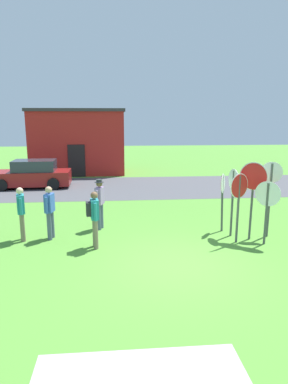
{
  "coord_description": "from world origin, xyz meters",
  "views": [
    {
      "loc": [
        -1.6,
        -8.12,
        3.73
      ],
      "look_at": [
        -0.62,
        3.06,
        1.3
      ],
      "focal_mm": 31.76,
      "sensor_mm": 36.0,
      "label": 1
    }
  ],
  "objects": [
    {
      "name": "building_background",
      "position": [
        -4.05,
        16.0,
        2.2
      ],
      "size": [
        6.4,
        3.91,
        4.39
      ],
      "color": "#B2231E",
      "rests_on": "ground"
    },
    {
      "name": "stop_sign_leaning_left",
      "position": [
        2.09,
        1.5,
        1.47
      ],
      "size": [
        0.67,
        0.39,
        2.15
      ],
      "color": "#474C4C",
      "rests_on": "ground"
    },
    {
      "name": "ground_plane",
      "position": [
        0.0,
        0.0,
        0.0
      ],
      "size": [
        80.0,
        80.0,
        0.0
      ],
      "primitive_type": "plane",
      "color": "#518E33"
    },
    {
      "name": "stop_sign_rear_right",
      "position": [
        3.27,
        1.95,
        1.63
      ],
      "size": [
        0.64,
        0.22,
        2.43
      ],
      "color": "#474C4C",
      "rests_on": "ground"
    },
    {
      "name": "parked_car_on_street",
      "position": [
        -6.18,
        10.88,
        0.69
      ],
      "size": [
        4.36,
        2.14,
        1.51
      ],
      "color": "maroon",
      "rests_on": "ground"
    },
    {
      "name": "person_in_blue",
      "position": [
        -2.22,
        1.43,
        0.98
      ],
      "size": [
        0.39,
        0.56,
        1.69
      ],
      "color": "#7A6B56",
      "rests_on": "ground"
    },
    {
      "name": "stop_sign_rear_left",
      "position": [
        1.96,
        2.61,
        1.31
      ],
      "size": [
        0.33,
        0.58,
        1.96
      ],
      "color": "#474C4C",
      "rests_on": "ground"
    },
    {
      "name": "person_in_dark_shirt",
      "position": [
        -2.13,
        3.19,
        0.98
      ],
      "size": [
        0.32,
        0.54,
        1.74
      ],
      "color": "#4C5670",
      "rests_on": "ground"
    },
    {
      "name": "person_holding_notes",
      "position": [
        -4.49,
        2.25,
        0.95
      ],
      "size": [
        0.31,
        0.55,
        1.69
      ],
      "color": "#7A6B56",
      "rests_on": "ground"
    },
    {
      "name": "stop_sign_low_front",
      "position": [
        2.13,
        2.11,
        1.48
      ],
      "size": [
        0.11,
        0.69,
        2.19
      ],
      "color": "#474C4C",
      "rests_on": "ground"
    },
    {
      "name": "stop_sign_tallest",
      "position": [
        2.89,
        1.29,
        1.31
      ],
      "size": [
        0.58,
        0.5,
        1.94
      ],
      "color": "#474C4C",
      "rests_on": "ground"
    },
    {
      "name": "street_asphalt",
      "position": [
        0.0,
        10.45,
        0.0
      ],
      "size": [
        60.0,
        6.4,
        0.01
      ],
      "primitive_type": "cube",
      "color": "#4C4C51",
      "rests_on": "ground"
    },
    {
      "name": "person_in_teal",
      "position": [
        -3.65,
        2.33,
        0.95
      ],
      "size": [
        0.29,
        0.56,
        1.69
      ],
      "color": "#4C5670",
      "rests_on": "ground"
    },
    {
      "name": "stop_sign_far_back",
      "position": [
        2.62,
        1.76,
        1.7
      ],
      "size": [
        0.68,
        0.6,
        2.45
      ],
      "color": "#474C4C",
      "rests_on": "ground"
    }
  ]
}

